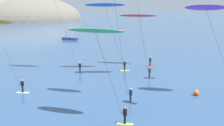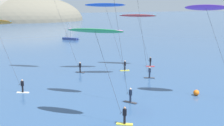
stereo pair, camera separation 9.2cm
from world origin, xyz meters
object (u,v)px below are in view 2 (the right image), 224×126
object	(u,v)px
sailboat_near	(71,38)
marker_buoy	(196,93)
kitesurfer_red	(139,19)
kitesurfer_blue	(106,9)
kitesurfer_purple	(208,15)
kitesurfer_green	(97,38)

from	to	relation	value
sailboat_near	marker_buoy	distance (m)	56.29
kitesurfer_red	marker_buoy	xyz separation A→B (m)	(-1.64, -16.95, -7.86)
sailboat_near	kitesurfer_red	size ratio (longest dim) A/B	0.63
kitesurfer_red	sailboat_near	bearing A→B (deg)	90.79
kitesurfer_blue	kitesurfer_purple	xyz separation A→B (m)	(4.95, -16.83, -0.34)
kitesurfer_purple	marker_buoy	world-z (taller)	kitesurfer_purple
kitesurfer_green	kitesurfer_red	world-z (taller)	kitesurfer_red
kitesurfer_blue	kitesurfer_purple	distance (m)	17.55
kitesurfer_purple	kitesurfer_red	bearing A→B (deg)	85.33
kitesurfer_blue	kitesurfer_green	world-z (taller)	kitesurfer_blue
kitesurfer_red	marker_buoy	world-z (taller)	kitesurfer_red
sailboat_near	kitesurfer_purple	xyz separation A→B (m)	(-0.92, -57.19, 8.93)
kitesurfer_purple	kitesurfer_red	distance (m)	17.97
sailboat_near	kitesurfer_green	size ratio (longest dim) A/B	0.65
kitesurfer_purple	kitesurfer_red	size ratio (longest dim) A/B	1.19
kitesurfer_blue	kitesurfer_purple	bearing A→B (deg)	-73.60
kitesurfer_purple	sailboat_near	bearing A→B (deg)	89.08
sailboat_near	kitesurfer_green	world-z (taller)	kitesurfer_green
marker_buoy	kitesurfer_purple	bearing A→B (deg)	-78.93
kitesurfer_green	kitesurfer_red	size ratio (longest dim) A/B	0.97
kitesurfer_red	marker_buoy	distance (m)	18.75
sailboat_near	kitesurfer_blue	bearing A→B (deg)	-98.28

